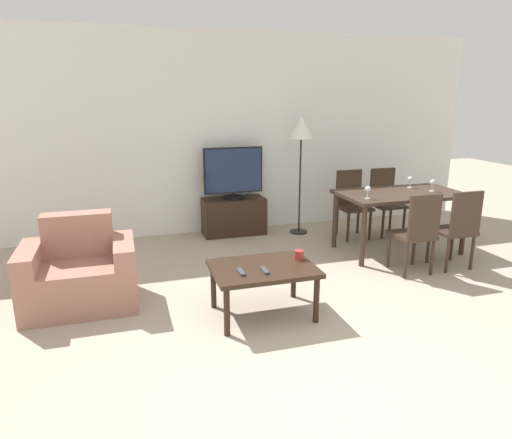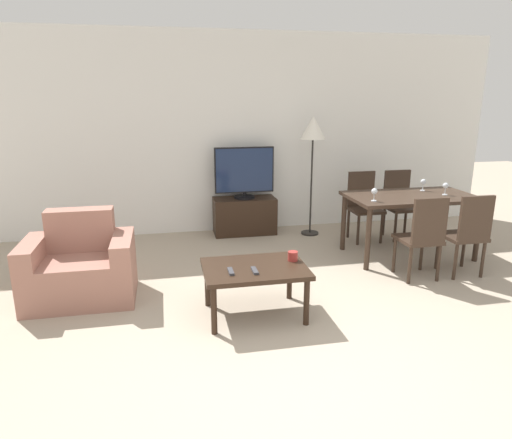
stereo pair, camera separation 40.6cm
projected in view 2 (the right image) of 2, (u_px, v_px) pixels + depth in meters
ground_plane at (305, 386)px, 3.04m from camera, size 18.00×18.00×0.00m
wall_back at (225, 134)px, 6.24m from camera, size 7.81×0.06×2.70m
armchair at (81, 268)px, 4.29m from camera, size 0.98×0.69×0.82m
tv_stand at (245, 216)px, 6.33m from camera, size 0.85×0.38×0.50m
tv at (244, 173)px, 6.16m from camera, size 0.81×0.28×0.70m
coffee_table at (255, 272)px, 3.93m from camera, size 0.89×0.64×0.45m
dining_table at (411, 202)px, 5.36m from camera, size 1.48×0.82×0.74m
dining_chair_near at (423, 235)px, 4.67m from camera, size 0.40×0.40×0.90m
dining_chair_far at (399, 201)px, 6.13m from camera, size 0.40×0.40×0.90m
dining_chair_near_right at (468, 232)px, 4.77m from camera, size 0.40×0.40×0.90m
dining_chair_far_left at (363, 203)px, 6.03m from camera, size 0.40×0.40×0.90m
floor_lamp at (313, 133)px, 6.00m from camera, size 0.33×0.33×1.61m
remote_primary at (231, 271)px, 3.78m from camera, size 0.04×0.15×0.02m
remote_secondary at (255, 271)px, 3.80m from camera, size 0.04×0.15×0.02m
cup_white_near at (293, 256)px, 4.05m from camera, size 0.09×0.09×0.08m
wine_glass_left at (374, 192)px, 5.01m from camera, size 0.07×0.07×0.15m
wine_glass_center at (423, 183)px, 5.55m from camera, size 0.07×0.07×0.15m
wine_glass_right at (446, 186)px, 5.32m from camera, size 0.07×0.07×0.15m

